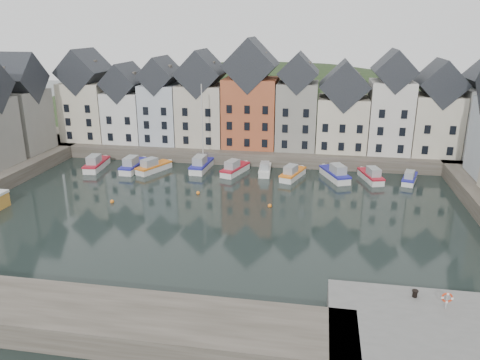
% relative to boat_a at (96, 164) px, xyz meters
% --- Properties ---
extents(ground, '(260.00, 260.00, 0.00)m').
position_rel_boat_a_xyz_m(ground, '(22.71, -16.45, -0.78)').
color(ground, black).
rests_on(ground, ground).
extents(far_quay, '(90.00, 16.00, 2.00)m').
position_rel_boat_a_xyz_m(far_quay, '(22.71, 13.55, 0.22)').
color(far_quay, '#443F34').
rests_on(far_quay, ground).
extents(near_quay, '(18.00, 10.00, 2.00)m').
position_rel_boat_a_xyz_m(near_quay, '(44.71, -36.45, 0.22)').
color(near_quay, '#60605E').
rests_on(near_quay, ground).
extents(near_wall, '(50.00, 6.00, 2.00)m').
position_rel_boat_a_xyz_m(near_wall, '(12.71, -38.45, 0.22)').
color(near_wall, '#443F34').
rests_on(near_wall, ground).
extents(hillside, '(153.60, 70.40, 64.00)m').
position_rel_boat_a_xyz_m(hillside, '(22.72, 39.55, -18.74)').
color(hillside, black).
rests_on(hillside, ground).
extents(far_terrace, '(72.37, 8.16, 17.78)m').
position_rel_boat_a_xyz_m(far_terrace, '(25.92, 11.55, 8.10)').
color(far_terrace, beige).
rests_on(far_terrace, far_quay).
extents(left_terrace, '(7.65, 17.00, 15.69)m').
position_rel_boat_a_xyz_m(left_terrace, '(-13.29, -2.95, 8.10)').
color(left_terrace, gray).
rests_on(left_terrace, left_quay).
extents(mooring_buoys, '(20.50, 5.50, 0.50)m').
position_rel_boat_a_xyz_m(mooring_buoys, '(18.71, -11.12, -0.63)').
color(mooring_buoys, orange).
rests_on(mooring_buoys, ground).
extents(boat_a, '(2.81, 7.01, 2.62)m').
position_rel_boat_a_xyz_m(boat_a, '(0.00, 0.00, 0.00)').
color(boat_a, silver).
rests_on(boat_a, ground).
extents(boat_b, '(2.38, 6.89, 2.61)m').
position_rel_boat_a_xyz_m(boat_b, '(6.04, 0.25, -0.00)').
color(boat_b, silver).
rests_on(boat_b, ground).
extents(boat_c, '(4.37, 6.57, 2.43)m').
position_rel_boat_a_xyz_m(boat_c, '(9.26, 0.24, -0.06)').
color(boat_c, silver).
rests_on(boat_c, ground).
extents(boat_d, '(2.54, 7.12, 13.42)m').
position_rel_boat_a_xyz_m(boat_d, '(16.45, 2.33, 0.09)').
color(boat_d, silver).
rests_on(boat_d, ground).
extents(boat_e, '(3.79, 6.72, 2.46)m').
position_rel_boat_a_xyz_m(boat_e, '(21.87, 1.36, -0.05)').
color(boat_e, silver).
rests_on(boat_e, ground).
extents(boat_f, '(2.07, 5.61, 2.12)m').
position_rel_boat_a_xyz_m(boat_f, '(26.42, 2.15, -0.15)').
color(boat_f, silver).
rests_on(boat_f, ground).
extents(boat_g, '(3.75, 6.46, 2.37)m').
position_rel_boat_a_xyz_m(boat_g, '(30.71, 0.50, -0.08)').
color(boat_g, silver).
rests_on(boat_g, ground).
extents(boat_h, '(4.64, 7.17, 2.64)m').
position_rel_boat_a_xyz_m(boat_h, '(36.94, 1.23, 0.01)').
color(boat_h, silver).
rests_on(boat_h, ground).
extents(boat_i, '(3.56, 6.46, 2.37)m').
position_rel_boat_a_xyz_m(boat_i, '(42.06, 1.42, -0.08)').
color(boat_i, silver).
rests_on(boat_i, ground).
extents(boat_j, '(3.05, 5.58, 2.05)m').
position_rel_boat_a_xyz_m(boat_j, '(47.43, 1.51, -0.17)').
color(boat_j, silver).
rests_on(boat_j, ground).
extents(mooring_bollard, '(0.48, 0.48, 0.56)m').
position_rel_boat_a_xyz_m(mooring_bollard, '(42.12, -32.95, 1.53)').
color(mooring_bollard, black).
rests_on(mooring_bollard, near_quay).
extents(life_ring_post, '(0.80, 0.17, 1.30)m').
position_rel_boat_a_xyz_m(life_ring_post, '(44.06, -34.14, 2.08)').
color(life_ring_post, gray).
rests_on(life_ring_post, near_quay).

